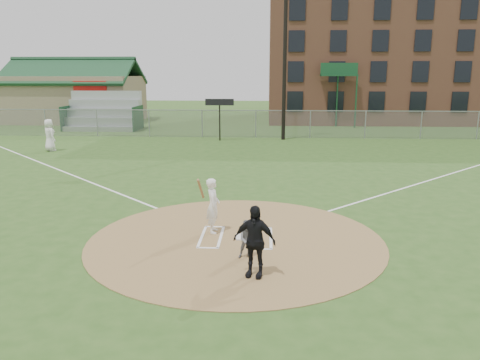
# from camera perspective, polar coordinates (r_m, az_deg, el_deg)

# --- Properties ---
(ground) EXTENTS (140.00, 140.00, 0.00)m
(ground) POSITION_cam_1_polar(r_m,az_deg,el_deg) (13.49, -0.50, -7.29)
(ground) COLOR #2D501B
(ground) RESTS_ON ground
(dirt_circle) EXTENTS (8.40, 8.40, 0.02)m
(dirt_circle) POSITION_cam_1_polar(r_m,az_deg,el_deg) (13.49, -0.50, -7.25)
(dirt_circle) COLOR #997948
(dirt_circle) RESTS_ON ground
(home_plate) EXTENTS (0.53, 0.53, 0.03)m
(home_plate) POSITION_cam_1_polar(r_m,az_deg,el_deg) (13.61, 0.56, -6.94)
(home_plate) COLOR silver
(home_plate) RESTS_ON dirt_circle
(foul_line_first) EXTENTS (17.04, 17.04, 0.01)m
(foul_line_first) POSITION_cam_1_polar(r_m,az_deg,el_deg) (23.58, 23.48, 0.42)
(foul_line_first) COLOR white
(foul_line_first) RESTS_ON ground
(foul_line_third) EXTENTS (17.04, 17.04, 0.01)m
(foul_line_third) POSITION_cam_1_polar(r_m,az_deg,el_deg) (24.22, -20.74, 0.97)
(foul_line_third) COLOR white
(foul_line_third) RESTS_ON ground
(catcher) EXTENTS (0.55, 0.46, 1.01)m
(catcher) POSITION_cam_1_polar(r_m,az_deg,el_deg) (12.01, 0.94, -7.22)
(catcher) COLOR slate
(catcher) RESTS_ON dirt_circle
(umpire) EXTENTS (1.08, 0.66, 1.71)m
(umpire) POSITION_cam_1_polar(r_m,az_deg,el_deg) (10.86, 1.75, -7.46)
(umpire) COLOR black
(umpire) RESTS_ON dirt_circle
(ondeck_player) EXTENTS (1.12, 1.09, 1.94)m
(ondeck_player) POSITION_cam_1_polar(r_m,az_deg,el_deg) (30.93, -22.22, 5.08)
(ondeck_player) COLOR white
(ondeck_player) RESTS_ON ground
(batters_boxes) EXTENTS (2.08, 1.88, 0.01)m
(batters_boxes) POSITION_cam_1_polar(r_m,az_deg,el_deg) (13.62, -0.46, -6.97)
(batters_boxes) COLOR white
(batters_boxes) RESTS_ON dirt_circle
(batter_at_plate) EXTENTS (0.59, 1.01, 1.78)m
(batter_at_plate) POSITION_cam_1_polar(r_m,az_deg,el_deg) (13.82, -3.32, -3.11)
(batter_at_plate) COLOR white
(batter_at_plate) RESTS_ON dirt_circle
(outfield_fence) EXTENTS (56.08, 0.08, 2.03)m
(outfield_fence) POSITION_cam_1_polar(r_m,az_deg,el_deg) (34.83, 1.94, 6.87)
(outfield_fence) COLOR slate
(outfield_fence) RESTS_ON ground
(bleachers) EXTENTS (6.08, 3.20, 3.20)m
(bleachers) POSITION_cam_1_polar(r_m,az_deg,el_deg) (41.35, -16.41, 8.10)
(bleachers) COLOR #B7BABF
(bleachers) RESTS_ON ground
(clubhouse) EXTENTS (12.20, 8.71, 6.23)m
(clubhouse) POSITION_cam_1_polar(r_m,az_deg,el_deg) (49.42, -19.35, 9.53)
(clubhouse) COLOR gray
(clubhouse) RESTS_ON ground
(brick_warehouse) EXTENTS (30.00, 17.17, 15.00)m
(brick_warehouse) POSITION_cam_1_polar(r_m,az_deg,el_deg) (52.89, 20.73, 15.15)
(brick_warehouse) COLOR #9C5D43
(brick_warehouse) RESTS_ON ground
(light_pole) EXTENTS (1.20, 0.30, 12.22)m
(light_pole) POSITION_cam_1_polar(r_m,az_deg,el_deg) (33.71, 5.51, 16.14)
(light_pole) COLOR black
(light_pole) RESTS_ON ground
(scoreboard_sign) EXTENTS (2.00, 0.10, 2.93)m
(scoreboard_sign) POSITION_cam_1_polar(r_m,az_deg,el_deg) (33.08, -2.51, 8.93)
(scoreboard_sign) COLOR black
(scoreboard_sign) RESTS_ON ground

